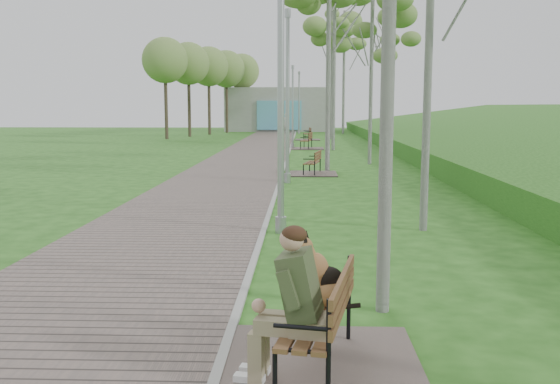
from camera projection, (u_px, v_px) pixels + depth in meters
The scene contains 18 objects.
ground at pixel (247, 282), 8.28m from camera, with size 120.00×120.00×0.00m, color #235416.
walkway at pixel (252, 155), 29.63m from camera, with size 3.50×67.00×0.04m, color #635750.
kerb at pixel (288, 155), 29.56m from camera, with size 0.10×67.00×0.05m, color #999993.
embankment at pixel (558, 159), 27.62m from camera, with size 14.00×70.00×1.60m, color #4A9431.
building_north at pixel (280, 110), 58.52m from camera, with size 10.00×5.20×4.00m.
bench_main at pixel (310, 324), 5.44m from camera, with size 1.80×2.00×1.57m.
bench_second at pixel (312, 169), 21.36m from camera, with size 1.62×1.80×0.99m.
bench_third at pixel (306, 145), 34.04m from camera, with size 1.82×2.03×1.12m.
bench_far at pixel (307, 137), 43.02m from camera, with size 1.71×1.91×1.05m.
lamp_post_near at pixel (281, 97), 11.16m from camera, with size 0.21×0.21×5.30m.
lamp_post_second at pixel (288, 103), 18.65m from camera, with size 0.20×0.20×5.15m.
lamp_post_third at pixel (293, 110), 34.55m from camera, with size 0.18×0.18×4.55m.
lamp_post_far at pixel (299, 105), 52.84m from camera, with size 0.20×0.20×5.21m.
pedestrian_near at pixel (286, 123), 53.59m from camera, with size 0.63×0.41×1.73m, color white.
birch_mid_c at pixel (372, 15), 24.31m from camera, with size 2.38×2.38×7.46m.
birch_far_a at pixel (386, 38), 35.25m from camera, with size 2.47×2.47×7.81m.
birch_distant_a at pixel (333, 22), 42.95m from camera, with size 2.73×2.73×10.27m.
birch_distant_b at pixel (344, 34), 51.48m from camera, with size 2.78×2.78×10.51m.
Camera 1 is at (0.74, -8.01, 2.33)m, focal length 40.00 mm.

